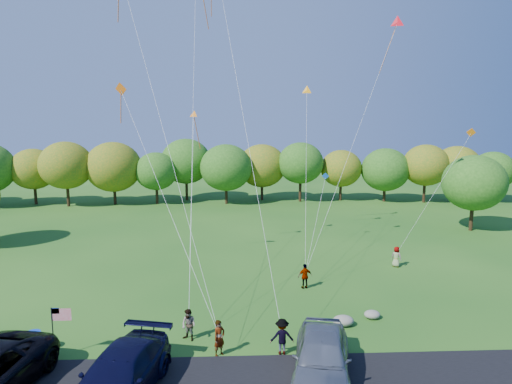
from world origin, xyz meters
TOP-DOWN VIEW (x-y plane):
  - ground at (0.00, 0.00)m, footprint 140.00×140.00m
  - treeline at (1.71, 35.96)m, footprint 76.46×27.73m
  - minivan_navy at (-3.73, -4.03)m, footprint 3.89×6.78m
  - minivan_silver at (4.48, -3.03)m, footprint 3.52×6.27m
  - flyer_a at (0.09, -0.80)m, footprint 0.74×0.74m
  - flyer_b at (-1.48, 0.74)m, footprint 0.99×0.94m
  - flyer_c at (3.03, -0.80)m, footprint 1.14×0.68m
  - flyer_d at (5.37, 7.44)m, footprint 1.03×0.60m
  - flyer_e at (12.82, 11.47)m, footprint 0.88×0.87m
  - trash_barrel at (-8.71, -0.10)m, footprint 0.67×0.67m
  - flag_assembly at (-7.27, -0.70)m, footprint 0.91×0.59m
  - boulder_near at (6.61, 1.98)m, footprint 1.12×0.88m
  - boulder_far at (8.41, 2.78)m, footprint 0.89×0.74m
  - kites_aloft at (1.82, 14.14)m, footprint 23.71×9.60m

SIDE VIEW (x-z plane):
  - ground at x=0.00m, z-range 0.00..0.00m
  - boulder_far at x=8.41m, z-range 0.00..0.46m
  - boulder_near at x=6.61m, z-range 0.00..0.56m
  - trash_barrel at x=-8.71m, z-range 0.00..1.00m
  - flyer_e at x=12.82m, z-range 0.00..1.54m
  - flyer_b at x=-1.48m, z-range 0.00..1.61m
  - flyer_d at x=5.37m, z-range 0.00..1.65m
  - flyer_a at x=0.09m, z-range 0.00..1.73m
  - flyer_c at x=3.03m, z-range 0.00..1.73m
  - minivan_navy at x=-3.73m, z-range 0.06..1.91m
  - minivan_silver at x=4.48m, z-range 0.06..2.08m
  - flag_assembly at x=-7.27m, z-range 0.61..3.08m
  - treeline at x=1.71m, z-range 0.37..8.92m
  - kites_aloft at x=1.82m, z-range 9.59..28.97m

